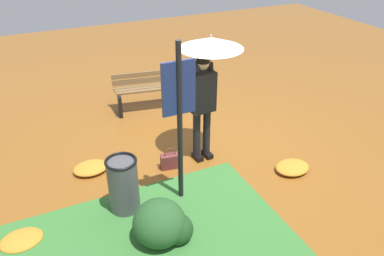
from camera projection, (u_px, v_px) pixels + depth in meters
ground_plane at (211, 149)px, 6.58m from camera, size 18.00×18.00×0.00m
person_with_umbrella at (207, 68)px, 5.65m from camera, size 0.96×0.96×2.04m
info_sign_post at (179, 107)px, 4.75m from camera, size 0.44×0.07×2.30m
handbag at (170, 161)px, 6.05m from camera, size 0.32×0.19×0.37m
park_bench at (149, 90)px, 7.77m from camera, size 1.40×0.60×0.75m
trash_bin at (123, 186)px, 5.03m from camera, size 0.42×0.42×0.83m
shrub_cluster at (163, 224)px, 4.62m from camera, size 0.71×0.65×0.58m
leaf_pile_near_person at (91, 168)px, 6.00m from camera, size 0.54×0.44×0.12m
leaf_pile_by_bench at (21, 240)px, 4.69m from camera, size 0.52×0.41×0.11m
leaf_pile_far_path at (292, 167)px, 6.01m from camera, size 0.56×0.45×0.12m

